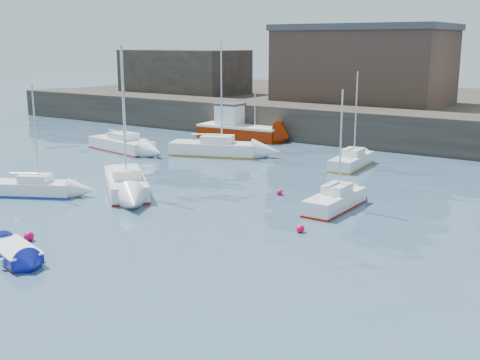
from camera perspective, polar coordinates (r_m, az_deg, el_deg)
The scene contains 16 objects.
water at distance 24.11m, azimuth -16.29°, elevation -8.83°, with size 220.00×220.00×0.00m, color #2D4760.
quay_wall at distance 52.62m, azimuth 14.13°, elevation 4.68°, with size 90.00×5.00×3.00m, color #28231E.
land_strip at distance 69.73m, azimuth 19.22°, elevation 6.22°, with size 90.00×32.00×2.80m, color #28231E.
warehouse at distance 61.78m, azimuth 11.67°, elevation 10.75°, with size 16.40×10.40×7.60m.
bldg_west at distance 72.31m, azimuth -5.29°, elevation 10.20°, with size 14.00×8.00×5.00m.
blue_dinghy at distance 26.44m, azimuth -20.63°, elevation -6.44°, with size 3.40×2.20×0.60m.
fishing_boat at distance 55.52m, azimuth -0.16°, elevation 4.97°, with size 8.03×3.50×5.19m.
sailboat_a at distance 37.02m, azimuth -19.10°, elevation -0.69°, with size 5.10×3.65×6.40m.
sailboat_b at distance 36.35m, azimuth -10.78°, elevation -0.27°, with size 6.41×5.93×8.53m.
sailboat_c at distance 32.44m, azimuth 9.00°, elevation -1.93°, with size 1.60×4.83×6.34m.
sailboat_e at distance 50.17m, azimuth -11.15°, elevation 3.35°, with size 6.92×3.34×8.54m.
sailboat_f at distance 43.53m, azimuth 10.54°, elevation 1.81°, with size 2.01×5.28×6.74m.
sailboat_h at distance 47.35m, azimuth -2.48°, elevation 3.04°, with size 7.20×4.48×8.84m.
buoy_near at distance 28.81m, azimuth -19.36°, elevation -5.45°, with size 0.46×0.46×0.46m, color #F50741.
buoy_mid at distance 28.49m, azimuth 5.73°, elevation -4.96°, with size 0.40×0.40×0.40m, color #F50741.
buoy_far at distance 35.23m, azimuth 3.76°, elevation -1.42°, with size 0.37×0.37×0.37m, color #F50741.
Camera 1 is at (17.49, -14.10, 8.75)m, focal length 45.00 mm.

